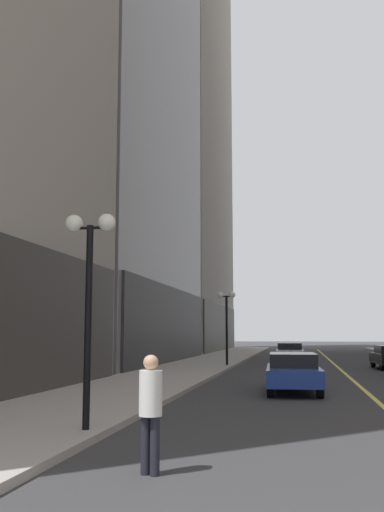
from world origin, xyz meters
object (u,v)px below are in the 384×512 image
at_px(pedestrian_in_white_shirt, 151,404).
at_px(street_lamp_left_near, 89,271).
at_px(car_white, 290,352).
at_px(car_blue, 293,371).
at_px(street_lamp_left_far, 227,312).

bearing_deg(pedestrian_in_white_shirt, street_lamp_left_near, 125.84).
xyz_separation_m(car_white, street_lamp_left_near, (-3.55, -30.35, 2.54)).
bearing_deg(car_blue, street_lamp_left_near, -112.32).
distance_m(car_blue, street_lamp_left_far, 14.62).
bearing_deg(car_white, street_lamp_left_near, -96.67).
distance_m(pedestrian_in_white_shirt, street_lamp_left_near, 4.08).
height_order(car_white, street_lamp_left_near, street_lamp_left_near).
distance_m(car_blue, street_lamp_left_near, 10.66).
relative_size(pedestrian_in_white_shirt, street_lamp_left_far, 0.39).
xyz_separation_m(car_blue, street_lamp_left_far, (-3.93, 13.85, 2.54)).
height_order(pedestrian_in_white_shirt, street_lamp_left_near, street_lamp_left_near).
height_order(pedestrian_in_white_shirt, street_lamp_left_far, street_lamp_left_far).
distance_m(street_lamp_left_near, street_lamp_left_far, 23.42).
bearing_deg(pedestrian_in_white_shirt, street_lamp_left_far, 94.35).
bearing_deg(street_lamp_left_near, car_blue, 67.68).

